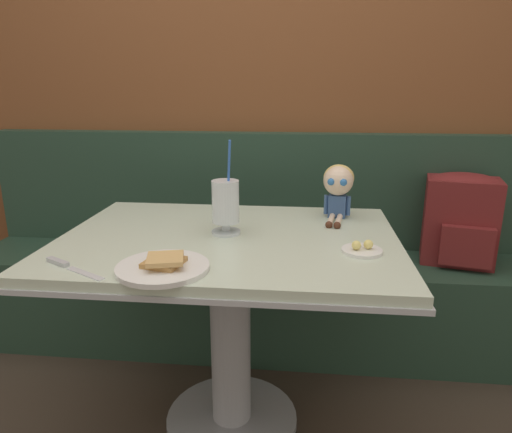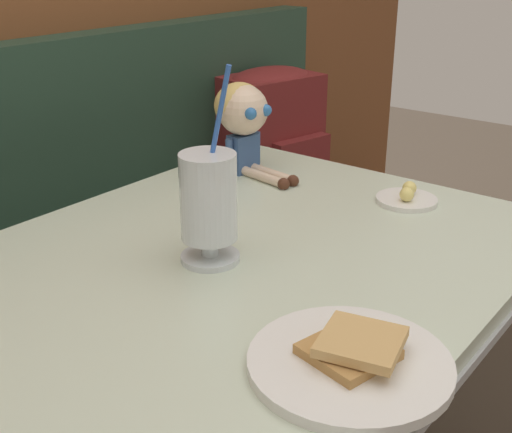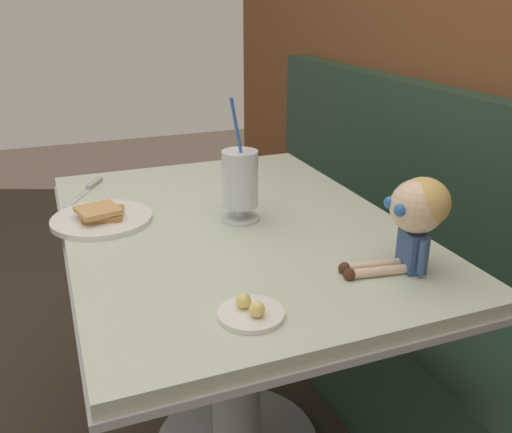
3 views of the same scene
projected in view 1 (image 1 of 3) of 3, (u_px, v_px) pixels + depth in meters
wood_panel_wall at (256, 89)px, 2.21m from camera, size 4.40×0.08×2.40m
booth_bench at (251, 276)px, 2.22m from camera, size 2.60×0.48×1.00m
diner_table at (230, 291)px, 1.56m from camera, size 1.11×0.81×0.74m
toast_plate at (163, 266)px, 1.22m from camera, size 0.25×0.25×0.04m
milkshake_glass at (226, 204)px, 1.50m from camera, size 0.10×0.10×0.31m
butter_saucer at (362, 249)px, 1.36m from camera, size 0.12×0.12×0.04m
butter_knife at (65, 265)px, 1.25m from camera, size 0.21×0.13×0.01m
seated_doll at (338, 184)px, 1.69m from camera, size 0.13×0.23×0.20m
backpack at (461, 217)px, 2.01m from camera, size 0.34×0.30×0.41m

